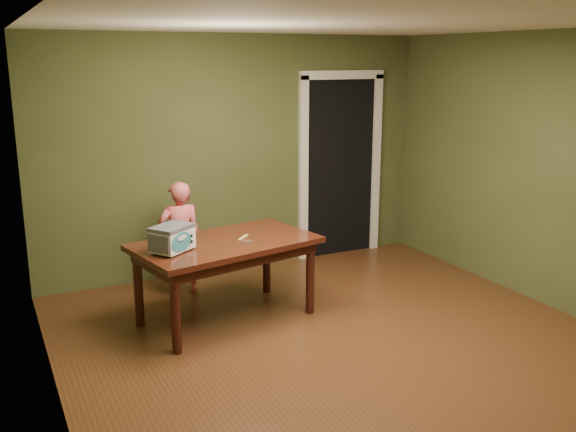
{
  "coord_description": "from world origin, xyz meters",
  "views": [
    {
      "loc": [
        -2.6,
        -4.06,
        2.35
      ],
      "look_at": [
        -0.12,
        1.0,
        0.95
      ],
      "focal_mm": 40.0,
      "sensor_mm": 36.0,
      "label": 1
    }
  ],
  "objects": [
    {
      "name": "spatula",
      "position": [
        -0.49,
        1.17,
        0.75
      ],
      "size": [
        0.14,
        0.15,
        0.01
      ],
      "primitive_type": "cube",
      "rotation": [
        0.0,
        0.0,
        0.79
      ],
      "color": "#DFD061",
      "rests_on": "dining_table"
    },
    {
      "name": "toy_oven",
      "position": [
        -1.19,
        1.03,
        0.87
      ],
      "size": [
        0.43,
        0.4,
        0.23
      ],
      "rotation": [
        0.0,
        0.0,
        0.61
      ],
      "color": "#4C4F54",
      "rests_on": "dining_table"
    },
    {
      "name": "baking_pan",
      "position": [
        -0.53,
        0.99,
        0.76
      ],
      "size": [
        0.1,
        0.1,
        0.02
      ],
      "color": "silver",
      "rests_on": "dining_table"
    },
    {
      "name": "floor",
      "position": [
        0.0,
        0.0,
        0.0
      ],
      "size": [
        5.0,
        5.0,
        0.0
      ],
      "primitive_type": "plane",
      "color": "#523017",
      "rests_on": "ground"
    },
    {
      "name": "room_shell",
      "position": [
        0.0,
        0.0,
        1.71
      ],
      "size": [
        4.52,
        5.02,
        2.61
      ],
      "color": "#4A542C",
      "rests_on": "ground"
    },
    {
      "name": "doorway",
      "position": [
        1.3,
        2.78,
        1.06
      ],
      "size": [
        1.1,
        0.66,
        2.25
      ],
      "color": "black",
      "rests_on": "ground"
    },
    {
      "name": "child",
      "position": [
        -0.85,
        1.95,
        0.58
      ],
      "size": [
        0.45,
        0.32,
        1.17
      ],
      "primitive_type": "imported",
      "rotation": [
        0.0,
        0.0,
        3.05
      ],
      "color": "#E65E64",
      "rests_on": "floor"
    },
    {
      "name": "dining_table",
      "position": [
        -0.68,
        1.14,
        0.65
      ],
      "size": [
        1.75,
        1.2,
        0.75
      ],
      "rotation": [
        0.0,
        0.0,
        0.2
      ],
      "color": "#32170B",
      "rests_on": "floor"
    }
  ]
}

